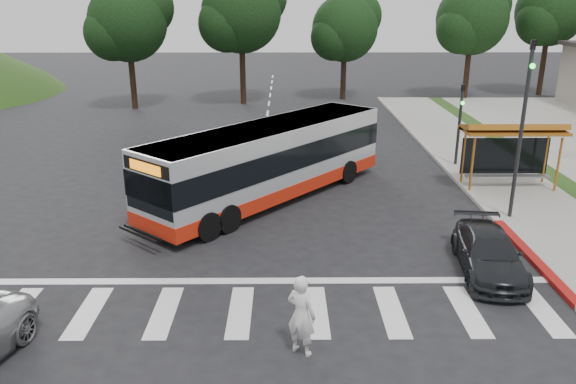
{
  "coord_description": "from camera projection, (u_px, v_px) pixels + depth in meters",
  "views": [
    {
      "loc": [
        1.16,
        -17.95,
        7.82
      ],
      "look_at": [
        1.3,
        0.04,
        1.6
      ],
      "focal_mm": 35.0,
      "sensor_mm": 36.0,
      "label": 1
    }
  ],
  "objects": [
    {
      "name": "ground",
      "position": [
        251.0,
        236.0,
        19.51
      ],
      "size": [
        140.0,
        140.0,
        0.0
      ],
      "primitive_type": "plane",
      "color": "black",
      "rests_on": "ground"
    },
    {
      "name": "sidewalk_east",
      "position": [
        487.0,
        168.0,
        27.13
      ],
      "size": [
        4.0,
        40.0,
        0.12
      ],
      "primitive_type": "cube",
      "color": "gray",
      "rests_on": "ground"
    },
    {
      "name": "curb_east",
      "position": [
        446.0,
        168.0,
        27.11
      ],
      "size": [
        0.3,
        40.0,
        0.15
      ],
      "primitive_type": "cube",
      "color": "#9E9991",
      "rests_on": "ground"
    },
    {
      "name": "curb_east_red",
      "position": [
        533.0,
        258.0,
        17.66
      ],
      "size": [
        0.32,
        6.0,
        0.15
      ],
      "primitive_type": "cube",
      "color": "maroon",
      "rests_on": "ground"
    },
    {
      "name": "crosswalk_ladder",
      "position": [
        240.0,
        312.0,
        14.78
      ],
      "size": [
        18.0,
        2.6,
        0.01
      ],
      "primitive_type": "cube",
      "color": "silver",
      "rests_on": "ground"
    },
    {
      "name": "bus_shelter",
      "position": [
        512.0,
        135.0,
        23.64
      ],
      "size": [
        4.2,
        1.6,
        2.86
      ],
      "color": "#A7621B",
      "rests_on": "sidewalk_east"
    },
    {
      "name": "traffic_signal_ne_tall",
      "position": [
        523.0,
        117.0,
        19.72
      ],
      "size": [
        0.18,
        0.37,
        6.5
      ],
      "color": "black",
      "rests_on": "ground"
    },
    {
      "name": "traffic_signal_ne_short",
      "position": [
        460.0,
        116.0,
        26.79
      ],
      "size": [
        0.18,
        0.37,
        4.0
      ],
      "color": "black",
      "rests_on": "ground"
    },
    {
      "name": "tree_ne_a",
      "position": [
        473.0,
        17.0,
        44.06
      ],
      "size": [
        6.16,
        5.74,
        9.3
      ],
      "color": "black",
      "rests_on": "parking_lot"
    },
    {
      "name": "tree_ne_b",
      "position": [
        551.0,
        10.0,
        45.83
      ],
      "size": [
        6.16,
        5.74,
        10.02
      ],
      "color": "black",
      "rests_on": "ground"
    },
    {
      "name": "tree_north_a",
      "position": [
        242.0,
        11.0,
        41.87
      ],
      "size": [
        6.6,
        6.15,
        10.17
      ],
      "color": "black",
      "rests_on": "ground"
    },
    {
      "name": "tree_north_b",
      "position": [
        346.0,
        27.0,
        44.22
      ],
      "size": [
        5.72,
        5.33,
        8.43
      ],
      "color": "black",
      "rests_on": "ground"
    },
    {
      "name": "tree_north_c",
      "position": [
        129.0,
        21.0,
        40.12
      ],
      "size": [
        6.16,
        5.74,
        9.3
      ],
      "color": "black",
      "rests_on": "ground"
    },
    {
      "name": "transit_bus",
      "position": [
        270.0,
        163.0,
        22.63
      ],
      "size": [
        9.7,
        10.67,
        3.07
      ],
      "primitive_type": null,
      "rotation": [
        0.0,
        0.0,
        -0.71
      ],
      "color": "silver",
      "rests_on": "ground"
    },
    {
      "name": "pedestrian",
      "position": [
        301.0,
        315.0,
        12.77
      ],
      "size": [
        0.87,
        0.8,
        1.99
      ],
      "primitive_type": "imported",
      "rotation": [
        0.0,
        0.0,
        2.56
      ],
      "color": "white",
      "rests_on": "ground"
    },
    {
      "name": "dark_sedan",
      "position": [
        489.0,
        253.0,
        16.77
      ],
      "size": [
        2.17,
        4.36,
        1.22
      ],
      "primitive_type": "imported",
      "rotation": [
        0.0,
        0.0,
        -0.11
      ],
      "color": "black",
      "rests_on": "ground"
    }
  ]
}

